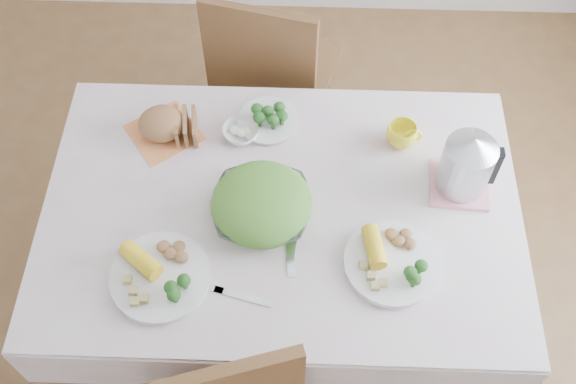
{
  "coord_description": "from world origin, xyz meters",
  "views": [
    {
      "loc": [
        0.06,
        -1.12,
        2.55
      ],
      "look_at": [
        0.02,
        0.02,
        0.82
      ],
      "focal_mm": 42.0,
      "sensor_mm": 36.0,
      "label": 1
    }
  ],
  "objects_px": {
    "salad_bowl": "(262,209)",
    "electric_kettle": "(467,163)",
    "dining_table": "(282,264)",
    "yellow_mug": "(402,135)",
    "chair_far": "(276,76)",
    "dinner_plate_right": "(392,263)",
    "dinner_plate_left": "(161,277)"
  },
  "relations": [
    {
      "from": "dinner_plate_left",
      "to": "electric_kettle",
      "type": "height_order",
      "value": "electric_kettle"
    },
    {
      "from": "salad_bowl",
      "to": "electric_kettle",
      "type": "xyz_separation_m",
      "value": [
        0.62,
        0.13,
        0.09
      ]
    },
    {
      "from": "salad_bowl",
      "to": "dinner_plate_right",
      "type": "distance_m",
      "value": 0.43
    },
    {
      "from": "chair_far",
      "to": "dinner_plate_right",
      "type": "relative_size",
      "value": 3.47
    },
    {
      "from": "dining_table",
      "to": "dinner_plate_left",
      "type": "height_order",
      "value": "dinner_plate_left"
    },
    {
      "from": "salad_bowl",
      "to": "yellow_mug",
      "type": "height_order",
      "value": "yellow_mug"
    },
    {
      "from": "electric_kettle",
      "to": "yellow_mug",
      "type": "bearing_deg",
      "value": 158.32
    },
    {
      "from": "chair_far",
      "to": "electric_kettle",
      "type": "xyz_separation_m",
      "value": [
        0.62,
        -0.73,
        0.42
      ]
    },
    {
      "from": "dining_table",
      "to": "yellow_mug",
      "type": "relative_size",
      "value": 13.66
    },
    {
      "from": "yellow_mug",
      "to": "chair_far",
      "type": "bearing_deg",
      "value": 128.22
    },
    {
      "from": "dinner_plate_right",
      "to": "yellow_mug",
      "type": "xyz_separation_m",
      "value": [
        0.05,
        0.46,
        0.03
      ]
    },
    {
      "from": "yellow_mug",
      "to": "electric_kettle",
      "type": "height_order",
      "value": "electric_kettle"
    },
    {
      "from": "salad_bowl",
      "to": "dinner_plate_left",
      "type": "height_order",
      "value": "salad_bowl"
    },
    {
      "from": "dinner_plate_left",
      "to": "yellow_mug",
      "type": "relative_size",
      "value": 2.9
    },
    {
      "from": "dining_table",
      "to": "salad_bowl",
      "type": "height_order",
      "value": "salad_bowl"
    },
    {
      "from": "dinner_plate_left",
      "to": "yellow_mug",
      "type": "height_order",
      "value": "yellow_mug"
    },
    {
      "from": "chair_far",
      "to": "dinner_plate_right",
      "type": "xyz_separation_m",
      "value": [
        0.39,
        -1.03,
        0.31
      ]
    },
    {
      "from": "dinner_plate_left",
      "to": "electric_kettle",
      "type": "xyz_separation_m",
      "value": [
        0.91,
        0.36,
        0.11
      ]
    },
    {
      "from": "dinner_plate_right",
      "to": "yellow_mug",
      "type": "bearing_deg",
      "value": 83.6
    },
    {
      "from": "dining_table",
      "to": "salad_bowl",
      "type": "relative_size",
      "value": 4.79
    },
    {
      "from": "chair_far",
      "to": "yellow_mug",
      "type": "xyz_separation_m",
      "value": [
        0.45,
        -0.57,
        0.34
      ]
    },
    {
      "from": "chair_far",
      "to": "salad_bowl",
      "type": "xyz_separation_m",
      "value": [
        0.0,
        -0.87,
        0.33
      ]
    },
    {
      "from": "salad_bowl",
      "to": "dinner_plate_right",
      "type": "bearing_deg",
      "value": -22.41
    },
    {
      "from": "salad_bowl",
      "to": "dinner_plate_left",
      "type": "xyz_separation_m",
      "value": [
        -0.28,
        -0.23,
        -0.02
      ]
    },
    {
      "from": "chair_far",
      "to": "electric_kettle",
      "type": "relative_size",
      "value": 4.43
    },
    {
      "from": "chair_far",
      "to": "dinner_plate_right",
      "type": "height_order",
      "value": "chair_far"
    },
    {
      "from": "yellow_mug",
      "to": "electric_kettle",
      "type": "relative_size",
      "value": 0.46
    },
    {
      "from": "dining_table",
      "to": "chair_far",
      "type": "bearing_deg",
      "value": 94.04
    },
    {
      "from": "dining_table",
      "to": "dinner_plate_right",
      "type": "bearing_deg",
      "value": -29.75
    },
    {
      "from": "dining_table",
      "to": "chair_far",
      "type": "xyz_separation_m",
      "value": [
        -0.06,
        0.84,
        0.09
      ]
    },
    {
      "from": "dining_table",
      "to": "yellow_mug",
      "type": "distance_m",
      "value": 0.64
    },
    {
      "from": "chair_far",
      "to": "dinner_plate_left",
      "type": "distance_m",
      "value": 1.17
    }
  ]
}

